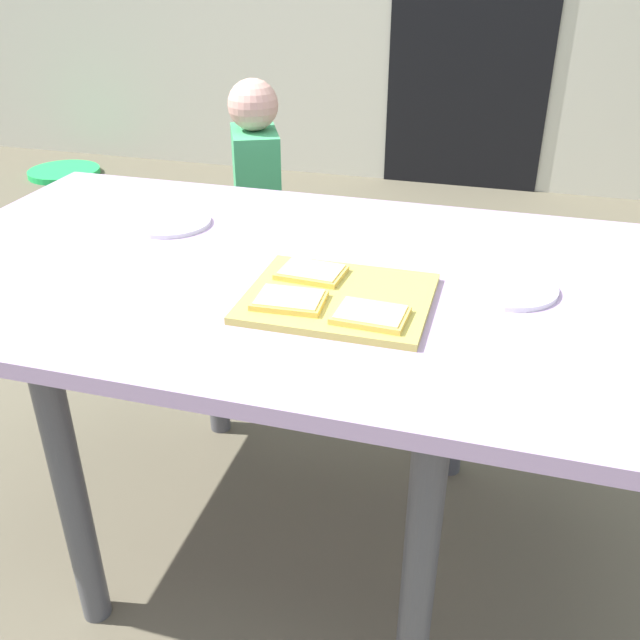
{
  "coord_description": "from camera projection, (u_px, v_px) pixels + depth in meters",
  "views": [
    {
      "loc": [
        0.41,
        -1.21,
        1.31
      ],
      "look_at": [
        0.07,
        0.0,
        0.62
      ],
      "focal_mm": 39.18,
      "sensor_mm": 36.0,
      "label": 1
    }
  ],
  "objects": [
    {
      "name": "plate_white_left",
      "position": [
        170.0,
        222.0,
        1.61
      ],
      "size": [
        0.19,
        0.19,
        0.01
      ],
      "primitive_type": "cylinder",
      "color": "silver",
      "rests_on": "dining_table"
    },
    {
      "name": "house_door",
      "position": [
        475.0,
        4.0,
        3.73
      ],
      "size": [
        0.9,
        0.02,
        2.0
      ],
      "primitive_type": "cube",
      "color": "black",
      "rests_on": "ground"
    },
    {
      "name": "pizza_slice_far_left",
      "position": [
        311.0,
        272.0,
        1.34
      ],
      "size": [
        0.13,
        0.1,
        0.01
      ],
      "color": "#E4B74D",
      "rests_on": "cutting_board"
    },
    {
      "name": "garden_hose_coil",
      "position": [
        64.0,
        172.0,
        4.38
      ],
      "size": [
        0.44,
        0.44,
        0.04
      ],
      "primitive_type": "cylinder",
      "color": "#23C55A",
      "rests_on": "ground"
    },
    {
      "name": "child_left",
      "position": [
        258.0,
        207.0,
        2.3
      ],
      "size": [
        0.23,
        0.28,
        0.94
      ],
      "color": "#1F4C54",
      "rests_on": "ground"
    },
    {
      "name": "plate_white_right",
      "position": [
        507.0,
        287.0,
        1.31
      ],
      "size": [
        0.19,
        0.19,
        0.01
      ],
      "primitive_type": "cylinder",
      "color": "white",
      "rests_on": "dining_table"
    },
    {
      "name": "pizza_slice_near_left",
      "position": [
        289.0,
        300.0,
        1.23
      ],
      "size": [
        0.13,
        0.1,
        0.01
      ],
      "color": "#E4B74D",
      "rests_on": "cutting_board"
    },
    {
      "name": "cutting_board",
      "position": [
        339.0,
        298.0,
        1.27
      ],
      "size": [
        0.33,
        0.28,
        0.01
      ],
      "primitive_type": "cube",
      "color": "#B9AD4C",
      "rests_on": "dining_table"
    },
    {
      "name": "ground_plane",
      "position": [
        294.0,
        532.0,
        1.75
      ],
      "size": [
        16.0,
        16.0,
        0.0
      ],
      "primitive_type": "plane",
      "color": "#635B48"
    },
    {
      "name": "pizza_slice_near_right",
      "position": [
        370.0,
        315.0,
        1.19
      ],
      "size": [
        0.13,
        0.1,
        0.01
      ],
      "color": "#E4B74D",
      "rests_on": "cutting_board"
    },
    {
      "name": "dining_table",
      "position": [
        289.0,
        304.0,
        1.44
      ],
      "size": [
        1.58,
        0.92,
        0.73
      ],
      "color": "#AC8EB6",
      "rests_on": "ground"
    }
  ]
}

